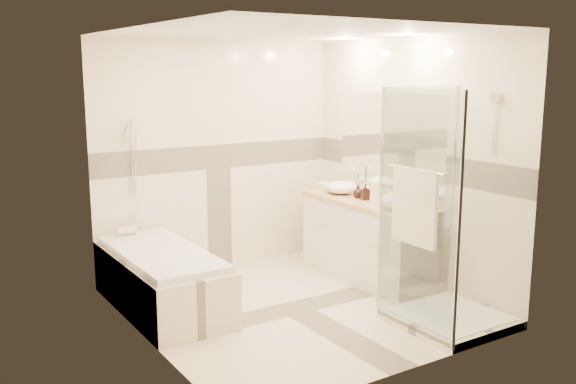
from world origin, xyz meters
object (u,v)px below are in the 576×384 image
vessel_sink_far (400,201)px  shower_enclosure (436,268)px  amenity_bottle_b (358,192)px  bathtub (162,277)px  amenity_bottle_a (365,192)px  vessel_sink_near (341,187)px  vanity (368,240)px

vessel_sink_far → shower_enclosure: bearing=-109.3°
amenity_bottle_b → bathtub: bearing=174.7°
bathtub → amenity_bottle_b: (2.13, -0.20, 0.61)m
vessel_sink_far → amenity_bottle_a: amenity_bottle_a is taller
vessel_sink_near → amenity_bottle_a: bearing=-90.0°
vanity → vessel_sink_far: bearing=-92.3°
vessel_sink_near → amenity_bottle_b: vessel_sink_near is taller
bathtub → vessel_sink_near: vessel_sink_near is taller
shower_enclosure → amenity_bottle_b: size_ratio=15.25×
vessel_sink_near → shower_enclosure: bearing=-99.1°
vanity → shower_enclosure: 1.31m
bathtub → amenity_bottle_b: size_ratio=12.71×
vessel_sink_far → bathtub: bearing=158.4°
bathtub → vanity: size_ratio=1.05×
bathtub → shower_enclosure: size_ratio=0.83×
bathtub → vessel_sink_near: (2.13, 0.09, 0.61)m
vessel_sink_far → amenity_bottle_a: size_ratio=2.48×
amenity_bottle_b → vessel_sink_far: bearing=-90.0°
vanity → vessel_sink_far: size_ratio=3.95×
vessel_sink_near → vanity: bearing=-87.4°
vanity → shower_enclosure: (-0.29, -1.27, 0.08)m
vessel_sink_far → amenity_bottle_a: bearing=90.0°
bathtub → vessel_sink_far: (2.13, -0.84, 0.62)m
vanity → vessel_sink_near: bearing=92.6°
vessel_sink_near → amenity_bottle_b: (0.00, -0.29, -0.00)m
vanity → vessel_sink_far: vessel_sink_far is taller
vessel_sink_near → amenity_bottle_a: 0.41m
vessel_sink_far → amenity_bottle_b: 0.65m
shower_enclosure → vessel_sink_near: 1.78m
amenity_bottle_a → amenity_bottle_b: amenity_bottle_a is taller
shower_enclosure → amenity_bottle_a: (0.27, 1.30, 0.43)m
vanity → amenity_bottle_a: size_ratio=9.79×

